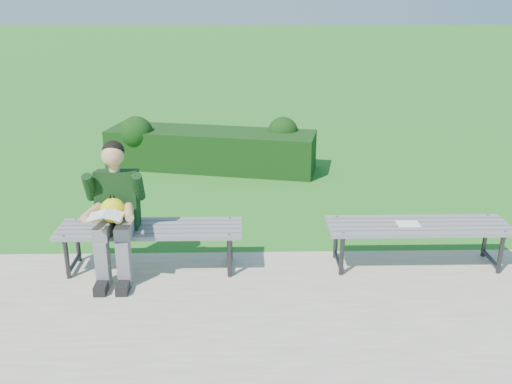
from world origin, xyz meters
TOP-DOWN VIEW (x-y plane):
  - ground at (0.00, 0.00)m, footprint 80.00×80.00m
  - walkway at (0.00, -1.75)m, footprint 30.00×3.50m
  - hedge at (-0.22, 3.10)m, footprint 3.31×1.47m
  - bench_left at (-0.61, -0.35)m, footprint 1.80×0.50m
  - bench_right at (2.04, -0.33)m, footprint 1.80×0.50m
  - seated_boy at (-0.91, -0.44)m, footprint 0.56×0.76m
  - paper_sheet at (1.94, -0.33)m, footprint 0.22×0.16m

SIDE VIEW (x-z plane):
  - ground at x=0.00m, z-range 0.00..0.00m
  - walkway at x=0.00m, z-range 0.00..0.02m
  - hedge at x=-0.22m, z-range -0.08..0.75m
  - bench_left at x=-0.61m, z-range 0.19..0.64m
  - bench_right at x=2.04m, z-range 0.19..0.64m
  - paper_sheet at x=1.94m, z-range 0.47..0.48m
  - seated_boy at x=-0.91m, z-range 0.06..1.37m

